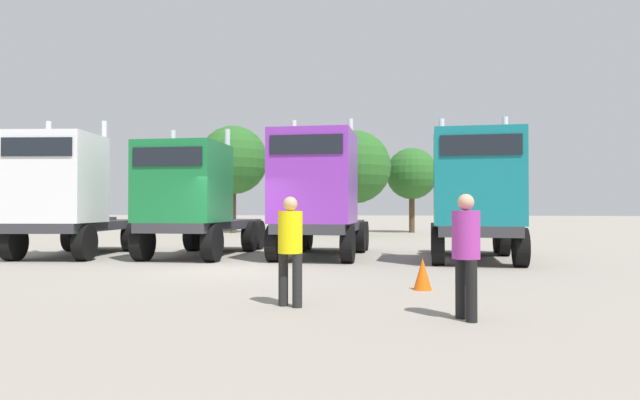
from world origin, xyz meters
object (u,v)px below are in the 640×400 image
semi_truck_green (193,199)px  visitor_with_camera (466,247)px  semi_truck_white (67,195)px  traffic_cone_mid (423,274)px  visitor_in_hivis (290,243)px  semi_truck_teal (475,195)px  semi_truck_purple (317,193)px

semi_truck_green → visitor_with_camera: 11.61m
semi_truck_white → traffic_cone_mid: semi_truck_white is taller
visitor_with_camera → traffic_cone_mid: (-0.50, 2.85, -0.74)m
visitor_in_hivis → traffic_cone_mid: size_ratio=2.87×
semi_truck_green → traffic_cone_mid: 9.34m
semi_truck_green → semi_truck_teal: semi_truck_teal is taller
semi_truck_teal → traffic_cone_mid: 6.24m
visitor_in_hivis → visitor_with_camera: size_ratio=0.99×
semi_truck_green → visitor_with_camera: bearing=41.1°
visitor_in_hivis → traffic_cone_mid: (2.21, 2.16, -0.73)m
traffic_cone_mid → semi_truck_green: bearing=139.8°
semi_truck_green → semi_truck_purple: 4.03m
semi_truck_teal → visitor_in_hivis: bearing=-23.8°
semi_truck_white → semi_truck_green: 4.08m
visitor_with_camera → traffic_cone_mid: bearing=-105.3°
semi_truck_purple → traffic_cone_mid: (3.01, -6.18, -1.75)m
semi_truck_green → traffic_cone_mid: (7.03, -5.95, -1.57)m
semi_truck_purple → semi_truck_white: bearing=-83.1°
semi_truck_green → visitor_with_camera: (7.52, -8.80, -0.83)m
semi_truck_white → semi_truck_purple: (8.07, 0.76, 0.05)m
semi_truck_white → semi_truck_green: semi_truck_white is taller
semi_truck_teal → traffic_cone_mid: semi_truck_teal is taller
semi_truck_teal → traffic_cone_mid: size_ratio=9.57×
visitor_in_hivis → semi_truck_purple: bearing=30.0°
semi_truck_green → traffic_cone_mid: semi_truck_green is taller
visitor_in_hivis → visitor_with_camera: visitor_with_camera is taller
visitor_in_hivis → traffic_cone_mid: bearing=-21.2°
semi_truck_teal → visitor_with_camera: semi_truck_teal is taller
semi_truck_white → traffic_cone_mid: size_ratio=10.04×
semi_truck_teal → traffic_cone_mid: (-1.77, -5.75, -1.67)m
traffic_cone_mid → visitor_in_hivis: bearing=-135.7°
semi_truck_white → visitor_with_camera: (11.57, -8.27, -0.96)m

